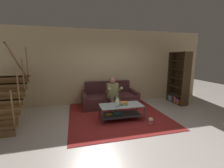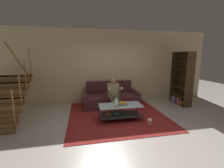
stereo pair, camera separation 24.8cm
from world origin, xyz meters
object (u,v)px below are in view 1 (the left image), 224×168
object	(u,v)px
person_seated_center	(113,93)
book_stack	(124,103)
coffee_table	(121,110)
couch	(109,98)
vase	(117,102)
popcorn_tub	(151,121)
bookshelf	(178,83)

from	to	relation	value
person_seated_center	book_stack	world-z (taller)	person_seated_center
person_seated_center	coffee_table	xyz separation A→B (m)	(0.02, -0.80, -0.33)
couch	vase	bearing A→B (deg)	-94.89
couch	popcorn_tub	world-z (taller)	couch
couch	person_seated_center	size ratio (longest dim) A/B	1.78
person_seated_center	popcorn_tub	bearing A→B (deg)	-61.44
coffee_table	popcorn_tub	world-z (taller)	coffee_table
book_stack	coffee_table	bearing A→B (deg)	173.99
person_seated_center	vase	world-z (taller)	person_seated_center
person_seated_center	book_stack	xyz separation A→B (m)	(0.10, -0.81, -0.13)
vase	bookshelf	world-z (taller)	bookshelf
vase	book_stack	distance (m)	0.27
vase	couch	bearing A→B (deg)	85.11
vase	popcorn_tub	distance (m)	1.06
book_stack	popcorn_tub	distance (m)	0.90
coffee_table	vase	bearing A→B (deg)	-140.55
coffee_table	couch	bearing A→B (deg)	90.75
bookshelf	popcorn_tub	size ratio (longest dim) A/B	10.21
book_stack	popcorn_tub	bearing A→B (deg)	-39.75
couch	popcorn_tub	bearing A→B (deg)	-69.15
couch	coffee_table	world-z (taller)	couch
coffee_table	person_seated_center	bearing A→B (deg)	91.28
coffee_table	popcorn_tub	xyz separation A→B (m)	(0.70, -0.52, -0.21)
vase	person_seated_center	bearing A→B (deg)	82.12
person_seated_center	coffee_table	world-z (taller)	person_seated_center
couch	book_stack	bearing A→B (deg)	-85.78
person_seated_center	vase	size ratio (longest dim) A/B	4.58
coffee_table	bookshelf	bearing A→B (deg)	21.16
person_seated_center	bookshelf	xyz separation A→B (m)	(2.79, 0.27, 0.16)
couch	coffee_table	bearing A→B (deg)	-89.25
person_seated_center	book_stack	size ratio (longest dim) A/B	4.33
book_stack	popcorn_tub	size ratio (longest dim) A/B	1.34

